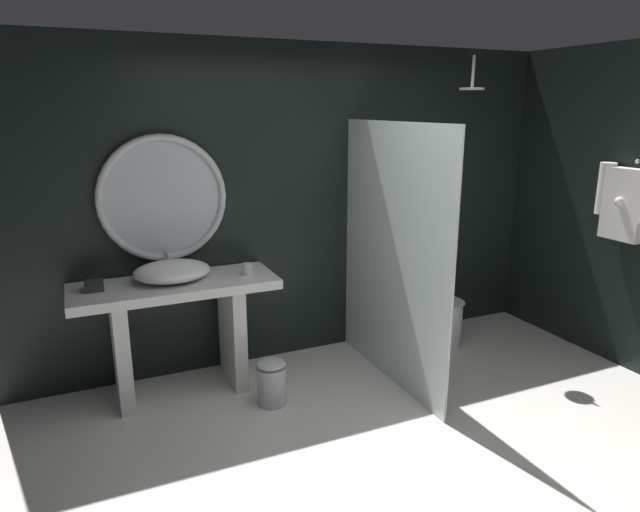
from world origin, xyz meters
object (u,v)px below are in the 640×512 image
(vessel_sink, at_px, (172,271))
(rain_shower_head, at_px, (472,86))
(round_wall_mirror, at_px, (163,199))
(tumbler_cup, at_px, (248,269))
(hanging_bathrobe, at_px, (626,200))
(tissue_box, at_px, (94,286))
(waste_bin, at_px, (271,382))
(toilet, at_px, (437,312))

(vessel_sink, distance_m, rain_shower_head, 2.80)
(round_wall_mirror, bearing_deg, vessel_sink, -91.95)
(rain_shower_head, bearing_deg, tumbler_cup, 177.29)
(tumbler_cup, relative_size, hanging_bathrobe, 0.14)
(tumbler_cup, xyz_separation_m, tissue_box, (-1.08, 0.07, -0.01))
(vessel_sink, height_order, waste_bin, vessel_sink)
(tumbler_cup, xyz_separation_m, round_wall_mirror, (-0.54, 0.31, 0.53))
(rain_shower_head, distance_m, hanging_bathrobe, 1.50)
(round_wall_mirror, bearing_deg, tissue_box, -156.33)
(toilet, distance_m, waste_bin, 1.84)
(rain_shower_head, distance_m, waste_bin, 2.83)
(tumbler_cup, distance_m, round_wall_mirror, 0.81)
(toilet, bearing_deg, vessel_sink, 179.15)
(tissue_box, height_order, round_wall_mirror, round_wall_mirror)
(round_wall_mirror, distance_m, rain_shower_head, 2.62)
(tissue_box, height_order, waste_bin, tissue_box)
(waste_bin, bearing_deg, tumbler_cup, 93.50)
(round_wall_mirror, relative_size, hanging_bathrobe, 1.50)
(tissue_box, relative_size, round_wall_mirror, 0.13)
(vessel_sink, bearing_deg, tumbler_cup, -8.89)
(tumbler_cup, bearing_deg, hanging_bathrobe, -18.44)
(round_wall_mirror, height_order, rain_shower_head, rain_shower_head)
(tumbler_cup, bearing_deg, round_wall_mirror, 149.85)
(tissue_box, xyz_separation_m, toilet, (2.88, -0.02, -0.63))
(tumbler_cup, bearing_deg, waste_bin, -86.50)
(tumbler_cup, height_order, tissue_box, tumbler_cup)
(tissue_box, xyz_separation_m, round_wall_mirror, (0.54, 0.24, 0.53))
(hanging_bathrobe, height_order, toilet, hanging_bathrobe)
(rain_shower_head, height_order, waste_bin, rain_shower_head)
(hanging_bathrobe, distance_m, toilet, 1.80)
(tumbler_cup, xyz_separation_m, waste_bin, (0.03, -0.42, -0.74))
(hanging_bathrobe, bearing_deg, round_wall_mirror, 159.54)
(hanging_bathrobe, bearing_deg, tumbler_cup, 161.56)
(tumbler_cup, distance_m, rain_shower_head, 2.34)
(tumbler_cup, bearing_deg, tissue_box, 176.13)
(rain_shower_head, bearing_deg, round_wall_mirror, 170.69)
(vessel_sink, relative_size, hanging_bathrobe, 0.87)
(round_wall_mirror, xyz_separation_m, toilet, (2.34, -0.26, -1.16))
(round_wall_mirror, distance_m, toilet, 2.63)
(tumbler_cup, distance_m, hanging_bathrobe, 3.00)
(waste_bin, bearing_deg, toilet, 14.87)
(tumbler_cup, relative_size, rain_shower_head, 0.33)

